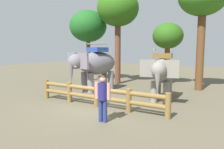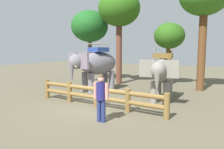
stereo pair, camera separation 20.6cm
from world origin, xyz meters
name	(u,v)px [view 2 (the right image)]	position (x,y,z in m)	size (l,w,h in m)	color
ground_plane	(99,105)	(0.00, 0.00, 0.00)	(60.00, 60.00, 0.00)	brown
log_fence	(96,94)	(0.00, -0.26, 0.61)	(7.16, 0.62, 1.05)	brown
elephant_near_left	(96,64)	(-2.14, 2.91, 1.78)	(2.58, 3.77, 3.16)	slate
elephant_center	(162,72)	(2.42, 2.40, 1.57)	(1.87, 3.30, 2.79)	gray
tourist_woman_in_black	(101,95)	(1.37, -1.97, 1.03)	(0.63, 0.36, 1.78)	navy
tree_far_left	(90,27)	(-5.28, 6.73, 4.72)	(3.20, 3.20, 6.13)	brown
tree_far_right	(169,37)	(1.35, 7.88, 3.70)	(2.33, 2.33, 4.80)	brown
tree_deep_back	(119,10)	(-2.28, 6.50, 5.84)	(3.29, 3.29, 7.36)	brown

